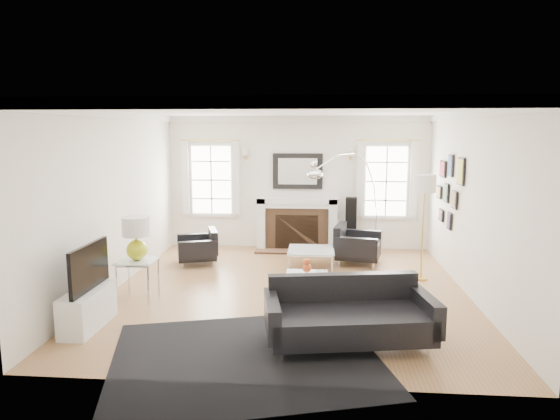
# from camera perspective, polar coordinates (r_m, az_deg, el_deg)

# --- Properties ---
(floor) EXTENTS (6.00, 6.00, 0.00)m
(floor) POSITION_cam_1_polar(r_m,az_deg,el_deg) (7.97, 0.96, -9.17)
(floor) COLOR olive
(floor) RESTS_ON ground
(back_wall) EXTENTS (5.50, 0.04, 2.80)m
(back_wall) POSITION_cam_1_polar(r_m,az_deg,el_deg) (10.62, 2.04, 3.13)
(back_wall) COLOR white
(back_wall) RESTS_ON floor
(front_wall) EXTENTS (5.50, 0.04, 2.80)m
(front_wall) POSITION_cam_1_polar(r_m,az_deg,el_deg) (4.71, -1.39, -4.30)
(front_wall) COLOR white
(front_wall) RESTS_ON floor
(left_wall) EXTENTS (0.04, 6.00, 2.80)m
(left_wall) POSITION_cam_1_polar(r_m,az_deg,el_deg) (8.29, -18.34, 1.02)
(left_wall) COLOR white
(left_wall) RESTS_ON floor
(right_wall) EXTENTS (0.04, 6.00, 2.80)m
(right_wall) POSITION_cam_1_polar(r_m,az_deg,el_deg) (7.96, 21.15, 0.56)
(right_wall) COLOR white
(right_wall) RESTS_ON floor
(ceiling) EXTENTS (5.50, 6.00, 0.02)m
(ceiling) POSITION_cam_1_polar(r_m,az_deg,el_deg) (7.58, 1.01, 11.38)
(ceiling) COLOR white
(ceiling) RESTS_ON back_wall
(crown_molding) EXTENTS (5.50, 6.00, 0.12)m
(crown_molding) POSITION_cam_1_polar(r_m,az_deg,el_deg) (7.58, 1.01, 10.93)
(crown_molding) COLOR white
(crown_molding) RESTS_ON back_wall
(fireplace) EXTENTS (1.70, 0.69, 1.11)m
(fireplace) POSITION_cam_1_polar(r_m,az_deg,el_deg) (10.54, 1.96, -1.63)
(fireplace) COLOR white
(fireplace) RESTS_ON floor
(mantel_mirror) EXTENTS (1.05, 0.07, 0.75)m
(mantel_mirror) POSITION_cam_1_polar(r_m,az_deg,el_deg) (10.56, 2.03, 4.45)
(mantel_mirror) COLOR black
(mantel_mirror) RESTS_ON back_wall
(window_left) EXTENTS (1.24, 0.15, 1.62)m
(window_left) POSITION_cam_1_polar(r_m,az_deg,el_deg) (10.81, -7.83, 3.46)
(window_left) COLOR white
(window_left) RESTS_ON back_wall
(window_right) EXTENTS (1.24, 0.15, 1.62)m
(window_right) POSITION_cam_1_polar(r_m,az_deg,el_deg) (10.64, 12.04, 3.26)
(window_right) COLOR white
(window_right) RESTS_ON back_wall
(gallery_wall) EXTENTS (0.04, 1.73, 1.29)m
(gallery_wall) POSITION_cam_1_polar(r_m,az_deg,el_deg) (9.18, 18.74, 2.57)
(gallery_wall) COLOR black
(gallery_wall) RESTS_ON right_wall
(tv_unit) EXTENTS (0.35, 1.00, 1.09)m
(tv_unit) POSITION_cam_1_polar(r_m,az_deg,el_deg) (6.89, -21.07, -9.84)
(tv_unit) COLOR white
(tv_unit) RESTS_ON floor
(area_rug) EXTENTS (3.43, 3.09, 0.01)m
(area_rug) POSITION_cam_1_polar(r_m,az_deg,el_deg) (5.76, -3.94, -16.48)
(area_rug) COLOR black
(area_rug) RESTS_ON floor
(sofa) EXTENTS (2.06, 1.20, 0.63)m
(sofa) POSITION_cam_1_polar(r_m,az_deg,el_deg) (6.02, 7.80, -11.92)
(sofa) COLOR black
(sofa) RESTS_ON floor
(armchair_left) EXTENTS (0.91, 0.97, 0.54)m
(armchair_left) POSITION_cam_1_polar(r_m,az_deg,el_deg) (9.57, -9.18, -4.32)
(armchair_left) COLOR black
(armchair_left) RESTS_ON floor
(armchair_right) EXTENTS (0.96, 1.04, 0.61)m
(armchair_right) POSITION_cam_1_polar(r_m,az_deg,el_deg) (9.56, 8.58, -4.08)
(armchair_right) COLOR black
(armchair_right) RESTS_ON floor
(coffee_table) EXTENTS (0.83, 0.83, 0.37)m
(coffee_table) POSITION_cam_1_polar(r_m,az_deg,el_deg) (9.09, 3.58, -4.69)
(coffee_table) COLOR silver
(coffee_table) RESTS_ON floor
(side_table_left) EXTENTS (0.55, 0.55, 0.60)m
(side_table_left) POSITION_cam_1_polar(r_m,az_deg,el_deg) (7.72, -15.96, -6.29)
(side_table_left) COLOR silver
(side_table_left) RESTS_ON floor
(nesting_table) EXTENTS (0.56, 0.47, 0.61)m
(nesting_table) POSITION_cam_1_polar(r_m,az_deg,el_deg) (6.71, 3.07, -8.31)
(nesting_table) COLOR silver
(nesting_table) RESTS_ON floor
(gourd_lamp) EXTENTS (0.40, 0.40, 0.64)m
(gourd_lamp) POSITION_cam_1_polar(r_m,az_deg,el_deg) (7.61, -16.12, -2.80)
(gourd_lamp) COLOR #BBC218
(gourd_lamp) RESTS_ON side_table_left
(orange_vase) EXTENTS (0.12, 0.12, 0.19)m
(orange_vase) POSITION_cam_1_polar(r_m,az_deg,el_deg) (6.64, 3.08, -6.44)
(orange_vase) COLOR #D14C1A
(orange_vase) RESTS_ON nesting_table
(arc_floor_lamp) EXTENTS (1.52, 1.41, 2.16)m
(arc_floor_lamp) POSITION_cam_1_polar(r_m,az_deg,el_deg) (9.77, 7.70, 1.16)
(arc_floor_lamp) COLOR white
(arc_floor_lamp) RESTS_ON floor
(stick_floor_lamp) EXTENTS (0.36, 0.36, 1.78)m
(stick_floor_lamp) POSITION_cam_1_polar(r_m,az_deg,el_deg) (8.56, 16.21, 2.30)
(stick_floor_lamp) COLOR gold
(stick_floor_lamp) RESTS_ON floor
(speaker_tower) EXTENTS (0.24, 0.24, 1.14)m
(speaker_tower) POSITION_cam_1_polar(r_m,az_deg,el_deg) (10.40, 8.10, -1.70)
(speaker_tower) COLOR black
(speaker_tower) RESTS_ON floor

